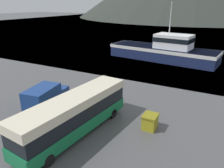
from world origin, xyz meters
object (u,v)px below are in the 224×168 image
(delivery_van, at_px, (46,96))
(small_boat, at_px, (136,47))
(storage_bin, at_px, (150,122))
(tour_bus, at_px, (75,113))
(fishing_boat, at_px, (164,50))

(delivery_van, xyz_separation_m, small_boat, (-3.34, 32.82, -0.74))
(storage_bin, xyz_separation_m, small_boat, (-14.22, 31.57, -0.13))
(tour_bus, height_order, storage_bin, tour_bus)
(delivery_van, distance_m, fishing_boat, 26.59)
(small_boat, bearing_deg, storage_bin, 142.29)
(fishing_boat, relative_size, storage_bin, 14.49)
(tour_bus, height_order, fishing_boat, fishing_boat)
(storage_bin, relative_size, small_boat, 0.24)
(fishing_boat, bearing_deg, delivery_van, 175.66)
(delivery_van, relative_size, small_boat, 0.95)
(delivery_van, height_order, small_boat, delivery_van)
(delivery_van, bearing_deg, storage_bin, -3.32)
(small_boat, bearing_deg, delivery_van, 123.85)
(fishing_boat, relative_size, small_boat, 3.44)
(delivery_van, height_order, storage_bin, delivery_van)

